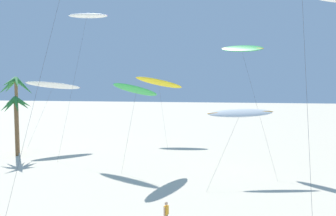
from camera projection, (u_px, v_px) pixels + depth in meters
name	position (u px, v px, depth m)	size (l,w,h in m)	color
palm_tree_2	(16.00, 91.00, 43.14)	(4.60, 5.38, 9.64)	olive
palm_tree_3	(16.00, 107.00, 41.65)	(4.12, 3.97, 7.27)	brown
flying_kite_2	(54.00, 85.00, 48.02)	(6.73, 5.21, 9.42)	white
flying_kite_3	(240.00, 113.00, 33.27)	(6.49, 7.48, 6.57)	white
flying_kite_4	(241.00, 49.00, 39.19)	(5.65, 11.23, 13.51)	green
flying_kite_5	(158.00, 82.00, 53.46)	(7.58, 9.71, 10.24)	yellow
flying_kite_6	(87.00, 16.00, 45.81)	(7.86, 11.43, 18.65)	white
flying_kite_10	(137.00, 90.00, 35.59)	(4.31, 6.39, 9.20)	green
person_foreground_walker	(166.00, 214.00, 21.15)	(0.30, 0.48, 1.69)	slate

